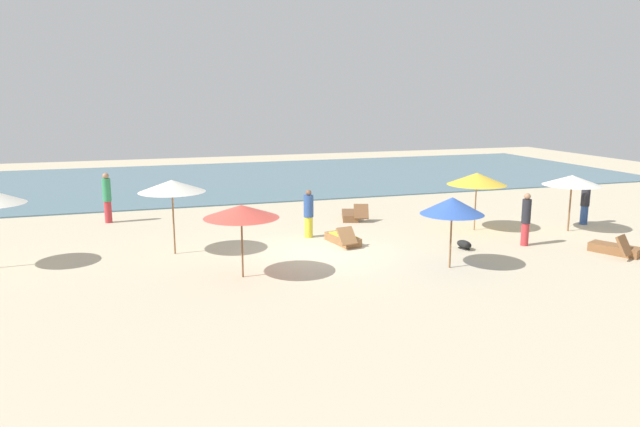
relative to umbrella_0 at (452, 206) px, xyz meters
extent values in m
plane|color=beige|center=(-3.01, 2.67, -1.83)|extent=(60.00, 60.00, 0.00)
cube|color=slate|center=(-3.01, 19.67, -1.80)|extent=(48.00, 16.00, 0.06)
cylinder|color=brown|center=(0.00, 0.00, -0.82)|extent=(0.05, 0.05, 2.02)
cone|color=#3359B2|center=(0.00, 0.00, 0.00)|extent=(1.82, 1.82, 0.49)
cylinder|color=olive|center=(3.34, 4.04, -0.79)|extent=(0.05, 0.05, 2.08)
cone|color=gold|center=(3.34, 4.04, 0.08)|extent=(2.15, 2.15, 0.44)
cylinder|color=brown|center=(-5.87, 0.95, -0.84)|extent=(0.05, 0.05, 1.97)
cone|color=#D84C3F|center=(-5.87, 0.95, 0.02)|extent=(2.06, 2.06, 0.35)
cylinder|color=brown|center=(6.52, 2.83, -0.82)|extent=(0.06, 0.06, 2.01)
cone|color=silver|center=(6.52, 2.83, 0.05)|extent=(2.06, 2.06, 0.36)
cylinder|color=brown|center=(-7.45, 4.02, -0.68)|extent=(0.05, 0.05, 2.30)
cone|color=silver|center=(-7.45, 4.02, 0.33)|extent=(2.06, 2.06, 0.37)
cube|color=brown|center=(-0.34, 7.27, -1.69)|extent=(1.03, 1.61, 0.28)
cube|color=brown|center=(-0.13, 6.61, -1.41)|extent=(0.69, 0.63, 0.54)
cube|color=brown|center=(5.75, -0.23, -1.69)|extent=(1.18, 1.61, 0.28)
cube|color=brown|center=(5.45, -0.86, -1.39)|extent=(0.68, 0.58, 0.60)
cube|color=olive|center=(-1.97, 3.65, -1.69)|extent=(0.85, 1.58, 0.28)
cube|color=olive|center=(-2.08, 2.96, -1.41)|extent=(0.64, 0.57, 0.54)
cube|color=yellow|center=(-1.97, 3.65, -1.53)|extent=(0.68, 1.12, 0.03)
cylinder|color=#2D4C8C|center=(7.90, 3.62, -1.47)|extent=(0.29, 0.29, 0.72)
cylinder|color=#26262D|center=(7.90, 3.62, -0.74)|extent=(0.34, 0.34, 0.75)
sphere|color=tan|center=(7.90, 3.62, -0.27)|extent=(0.20, 0.20, 0.20)
cylinder|color=#BF3338|center=(-9.54, 9.54, -1.40)|extent=(0.38, 0.38, 0.85)
cylinder|color=#338C59|center=(-9.54, 9.54, -0.54)|extent=(0.45, 0.45, 0.88)
sphere|color=#A37556|center=(-9.54, 9.54, 0.01)|extent=(0.24, 0.24, 0.24)
cylinder|color=#BF3338|center=(3.67, 1.53, -1.45)|extent=(0.33, 0.33, 0.76)
cylinder|color=#26262D|center=(3.67, 1.53, -0.67)|extent=(0.39, 0.39, 0.79)
sphere|color=#A37556|center=(3.67, 1.53, -0.18)|extent=(0.22, 0.22, 0.22)
cylinder|color=yellow|center=(-2.81, 4.84, -1.46)|extent=(0.31, 0.31, 0.73)
cylinder|color=#2D4C8C|center=(-2.81, 4.84, -0.72)|extent=(0.36, 0.36, 0.76)
sphere|color=brown|center=(-2.81, 4.84, -0.24)|extent=(0.21, 0.21, 0.21)
cube|color=black|center=(1.52, 1.73, -1.81)|extent=(0.27, 0.39, 0.04)
ellipsoid|color=black|center=(1.52, 1.73, -1.67)|extent=(0.41, 0.63, 0.26)
sphere|color=black|center=(1.45, 1.48, -1.61)|extent=(0.18, 0.18, 0.18)
camera|label=1|loc=(-8.72, -14.79, 3.16)|focal=33.72mm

